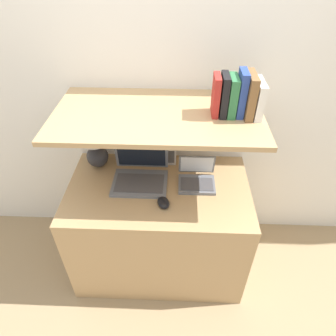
% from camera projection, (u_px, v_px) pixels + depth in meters
% --- Properties ---
extents(ground_plane, '(12.00, 12.00, 0.00)m').
position_uv_depth(ground_plane, '(157.00, 300.00, 2.12)').
color(ground_plane, '#9E8460').
extents(wall_back, '(6.00, 0.05, 2.40)m').
position_uv_depth(wall_back, '(161.00, 96.00, 1.96)').
color(wall_back, white).
rests_on(wall_back, ground_plane).
extents(desk, '(1.17, 0.70, 0.77)m').
position_uv_depth(desk, '(160.00, 227.00, 2.15)').
color(desk, tan).
rests_on(desk, ground_plane).
extents(back_riser, '(1.17, 0.04, 1.24)m').
position_uv_depth(back_riser, '(162.00, 169.00, 2.29)').
color(back_riser, white).
rests_on(back_riser, ground_plane).
extents(shelf, '(1.17, 0.63, 0.03)m').
position_uv_depth(shelf, '(158.00, 115.00, 1.66)').
color(shelf, tan).
rests_on(shelf, back_riser).
extents(table_lamp, '(0.19, 0.19, 0.34)m').
position_uv_depth(table_lamp, '(95.00, 142.00, 1.97)').
color(table_lamp, '#2D2D33').
rests_on(table_lamp, desk).
extents(laptop_large, '(0.35, 0.30, 0.25)m').
position_uv_depth(laptop_large, '(140.00, 174.00, 1.93)').
color(laptop_large, slate).
rests_on(laptop_large, desk).
extents(laptop_small, '(0.23, 0.21, 0.17)m').
position_uv_depth(laptop_small, '(197.00, 178.00, 1.92)').
color(laptop_small, slate).
rests_on(laptop_small, desk).
extents(computer_mouse, '(0.10, 0.12, 0.04)m').
position_uv_depth(computer_mouse, '(163.00, 203.00, 1.77)').
color(computer_mouse, black).
rests_on(computer_mouse, desk).
extents(router_box, '(0.11, 0.08, 0.15)m').
position_uv_depth(router_box, '(168.00, 153.00, 2.07)').
color(router_box, white).
rests_on(router_box, desk).
extents(book_white, '(0.04, 0.18, 0.19)m').
position_uv_depth(book_white, '(258.00, 99.00, 1.58)').
color(book_white, silver).
rests_on(book_white, shelf).
extents(book_brown, '(0.04, 0.18, 0.23)m').
position_uv_depth(book_brown, '(250.00, 95.00, 1.57)').
color(book_brown, brown).
rests_on(book_brown, shelf).
extents(book_blue, '(0.04, 0.13, 0.24)m').
position_uv_depth(book_blue, '(241.00, 94.00, 1.56)').
color(book_blue, '#284293').
rests_on(book_blue, shelf).
extents(book_green, '(0.04, 0.14, 0.21)m').
position_uv_depth(book_green, '(232.00, 96.00, 1.57)').
color(book_green, '#2D7042').
rests_on(book_green, shelf).
extents(book_black, '(0.04, 0.13, 0.22)m').
position_uv_depth(book_black, '(224.00, 95.00, 1.57)').
color(book_black, black).
rests_on(book_black, shelf).
extents(book_red, '(0.03, 0.12, 0.22)m').
position_uv_depth(book_red, '(216.00, 95.00, 1.57)').
color(book_red, '#A82823').
rests_on(book_red, shelf).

